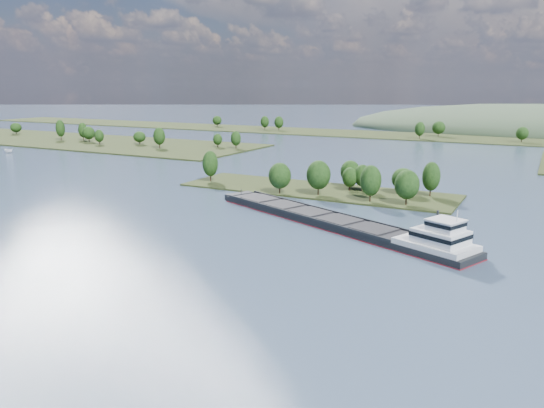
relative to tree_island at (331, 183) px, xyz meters
The scene contains 7 objects.
ground 58.83m from the tree_island, 96.47° to the right, with size 1800.00×1800.00×0.00m, color #314255.
tree_island is the anchor object (origin of this frame).
left_bank 249.65m from the tree_island, 160.88° to the left, with size 300.00×80.00×15.77m.
back_shoreline 221.53m from the tree_island, 89.80° to the left, with size 900.00×60.00×15.33m.
hill_west 326.09m from the tree_island, 80.58° to the left, with size 320.00×160.00×44.00m, color #344630.
cargo_barge 47.49m from the tree_island, 63.59° to the right, with size 84.86×43.68×11.87m.
motorboat 204.22m from the tree_island, behind, with size 2.32×6.17×2.38m, color silver.
Camera 1 is at (74.49, 5.88, 37.88)m, focal length 35.00 mm.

